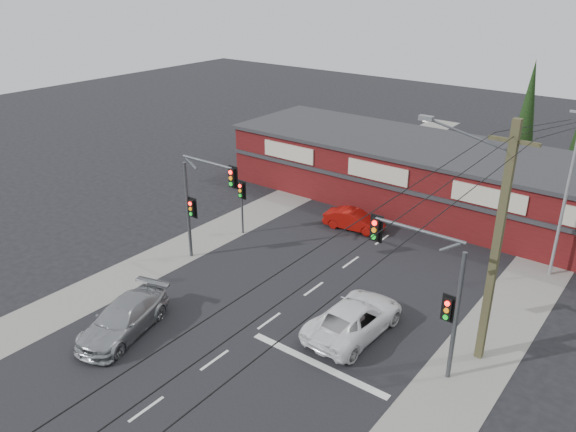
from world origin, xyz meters
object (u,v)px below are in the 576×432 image
Objects in this scene: silver_suv at (123,319)px; utility_pole at (494,238)px; shop_building at (419,173)px; red_sedan at (354,220)px; white_suv at (354,318)px.

utility_pole reaches higher than silver_suv.
silver_suv is 0.18× the size of shop_building.
silver_suv is 15.63m from red_sedan.
red_sedan is at bearing 144.11° from utility_pole.
shop_building is (1.15, 6.40, 1.52)m from red_sedan.
white_suv is 16.37m from shop_building.
utility_pole is (10.51, -7.60, 4.78)m from red_sedan.
silver_suv reaches higher than red_sedan.
utility_pole reaches higher than shop_building.
white_suv is at bearing -160.90° from utility_pole.
silver_suv is 22.17m from shop_building.
red_sedan is 0.14× the size of shop_building.
utility_pole is at bearing -158.90° from white_suv.
shop_building reaches higher than white_suv.
silver_suv is (-8.00, -6.17, -0.02)m from white_suv.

